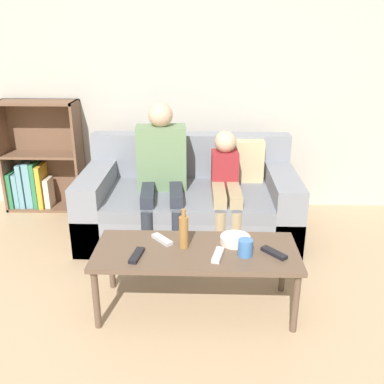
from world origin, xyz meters
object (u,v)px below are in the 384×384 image
object	(u,v)px
person_child	(226,183)
bookshelf	(39,166)
couch	(190,203)
bottle	(184,231)
tv_remote_1	(137,255)
tv_remote_2	(218,255)
tv_remote_0	(162,239)
person_adult	(162,164)
coffee_table	(196,255)
cup_near	(245,248)
snack_bowl	(235,240)
tv_remote_3	(274,253)

from	to	relation	value
person_child	bookshelf	bearing A→B (deg)	157.76
couch	bottle	world-z (taller)	couch
tv_remote_1	tv_remote_2	world-z (taller)	same
person_child	tv_remote_0	distance (m)	0.94
person_adult	coffee_table	bearing A→B (deg)	-78.21
cup_near	bottle	world-z (taller)	bottle
person_adult	tv_remote_2	bearing A→B (deg)	-73.30
cup_near	snack_bowl	xyz separation A→B (m)	(-0.05, 0.15, -0.03)
person_adult	tv_remote_0	world-z (taller)	person_adult
tv_remote_2	bottle	world-z (taller)	bottle
person_adult	bottle	distance (m)	1.00
coffee_table	person_adult	size ratio (longest dim) A/B	1.10
person_child	tv_remote_2	bearing A→B (deg)	-96.40
bookshelf	bottle	bearing A→B (deg)	-46.97
coffee_table	person_adult	xyz separation A→B (m)	(-0.30, 1.00, 0.26)
bottle	bookshelf	bearing A→B (deg)	133.03
coffee_table	person_adult	distance (m)	1.07
coffee_table	bottle	world-z (taller)	bottle
coffee_table	snack_bowl	xyz separation A→B (m)	(0.24, 0.09, 0.06)
person_child	tv_remote_3	distance (m)	1.01
person_adult	tv_remote_3	size ratio (longest dim) A/B	6.93
tv_remote_0	snack_bowl	bearing A→B (deg)	-41.79
coffee_table	bottle	xyz separation A→B (m)	(-0.08, 0.03, 0.15)
person_adult	tv_remote_0	bearing A→B (deg)	-89.49
tv_remote_1	bottle	bearing A→B (deg)	34.37
tv_remote_3	coffee_table	bearing A→B (deg)	133.54
tv_remote_0	tv_remote_2	world-z (taller)	same
bookshelf	coffee_table	bearing A→B (deg)	-46.02
tv_remote_0	tv_remote_1	bearing A→B (deg)	-162.73
person_child	tv_remote_0	size ratio (longest dim) A/B	5.53
person_child	bottle	distance (m)	0.95
coffee_table	tv_remote_3	xyz separation A→B (m)	(0.46, -0.05, 0.05)
cup_near	tv_remote_3	bearing A→B (deg)	4.34
tv_remote_0	tv_remote_1	xyz separation A→B (m)	(-0.13, -0.20, 0.00)
tv_remote_3	bottle	bearing A→B (deg)	131.52
tv_remote_0	bottle	xyz separation A→B (m)	(0.14, -0.07, 0.09)
couch	person_child	xyz separation A→B (m)	(0.29, -0.15, 0.24)
tv_remote_2	tv_remote_3	bearing A→B (deg)	18.26
tv_remote_0	tv_remote_3	distance (m)	0.69
couch	tv_remote_2	bearing A→B (deg)	-80.04
couch	snack_bowl	bearing A→B (deg)	-72.36
coffee_table	tv_remote_2	distance (m)	0.16
tv_remote_1	bottle	size ratio (longest dim) A/B	0.70
tv_remote_0	tv_remote_2	xyz separation A→B (m)	(0.34, -0.18, 0.00)
tv_remote_1	snack_bowl	distance (m)	0.61
tv_remote_0	cup_near	bearing A→B (deg)	-58.40
tv_remote_3	bottle	distance (m)	0.55
tv_remote_1	person_child	bearing A→B (deg)	70.51
coffee_table	snack_bowl	world-z (taller)	snack_bowl
cup_near	coffee_table	bearing A→B (deg)	168.24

